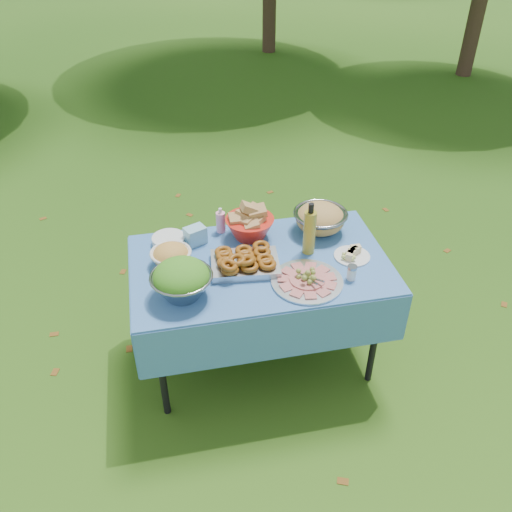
{
  "coord_description": "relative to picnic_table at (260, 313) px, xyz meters",
  "views": [
    {
      "loc": [
        -0.52,
        -2.4,
        2.61
      ],
      "look_at": [
        -0.02,
        0.0,
        0.81
      ],
      "focal_mm": 38.0,
      "sensor_mm": 36.0,
      "label": 1
    }
  ],
  "objects": [
    {
      "name": "plate_stack",
      "position": [
        -0.49,
        0.3,
        0.4
      ],
      "size": [
        0.23,
        0.23,
        0.05
      ],
      "primitive_type": "cylinder",
      "rotation": [
        0.0,
        0.0,
        -0.19
      ],
      "color": "silver",
      "rests_on": "picnic_table"
    },
    {
      "name": "ground",
      "position": [
        0.0,
        0.0,
        -0.38
      ],
      "size": [
        80.0,
        80.0,
        0.0
      ],
      "primitive_type": "plane",
      "color": "#103309",
      "rests_on": "ground"
    },
    {
      "name": "pasta_bowl_white",
      "position": [
        -0.49,
        0.09,
        0.44
      ],
      "size": [
        0.25,
        0.25,
        0.13
      ],
      "primitive_type": null,
      "rotation": [
        0.0,
        0.0,
        0.12
      ],
      "color": "silver",
      "rests_on": "picnic_table"
    },
    {
      "name": "cheese_plate",
      "position": [
        0.53,
        -0.05,
        0.41
      ],
      "size": [
        0.24,
        0.24,
        0.06
      ],
      "primitive_type": "cylinder",
      "rotation": [
        0.0,
        0.0,
        -0.18
      ],
      "color": "silver",
      "rests_on": "picnic_table"
    },
    {
      "name": "fried_tray",
      "position": [
        -0.09,
        -0.03,
        0.42
      ],
      "size": [
        0.4,
        0.3,
        0.09
      ],
      "primitive_type": "cube",
      "rotation": [
        0.0,
        0.0,
        -0.1
      ],
      "color": "silver",
      "rests_on": "picnic_table"
    },
    {
      "name": "wipes_box",
      "position": [
        -0.34,
        0.27,
        0.43
      ],
      "size": [
        0.14,
        0.13,
        0.11
      ],
      "primitive_type": "cube",
      "rotation": [
        0.0,
        0.0,
        0.41
      ],
      "color": "#89C7E0",
      "rests_on": "picnic_table"
    },
    {
      "name": "oil_bottle",
      "position": [
        0.3,
        0.05,
        0.54
      ],
      "size": [
        0.08,
        0.08,
        0.32
      ],
      "primitive_type": "cylinder",
      "rotation": [
        0.0,
        0.0,
        0.18
      ],
      "color": "#A9962A",
      "rests_on": "picnic_table"
    },
    {
      "name": "salad_bowl",
      "position": [
        -0.46,
        -0.2,
        0.49
      ],
      "size": [
        0.42,
        0.42,
        0.21
      ],
      "primitive_type": null,
      "rotation": [
        0.0,
        0.0,
        -0.39
      ],
      "color": "gray",
      "rests_on": "picnic_table"
    },
    {
      "name": "pasta_bowl_steel",
      "position": [
        0.43,
        0.26,
        0.47
      ],
      "size": [
        0.43,
        0.43,
        0.17
      ],
      "primitive_type": null,
      "rotation": [
        0.0,
        0.0,
        0.43
      ],
      "color": "gray",
      "rests_on": "picnic_table"
    },
    {
      "name": "sanitizer_bottle",
      "position": [
        -0.17,
        0.37,
        0.46
      ],
      "size": [
        0.07,
        0.07,
        0.16
      ],
      "primitive_type": "cylinder",
      "rotation": [
        0.0,
        0.0,
        0.24
      ],
      "color": "#FE98BF",
      "rests_on": "picnic_table"
    },
    {
      "name": "bread_bowl",
      "position": [
        -0.01,
        0.27,
        0.48
      ],
      "size": [
        0.33,
        0.33,
        0.2
      ],
      "primitive_type": null,
      "rotation": [
        0.0,
        0.0,
        0.12
      ],
      "color": "red",
      "rests_on": "picnic_table"
    },
    {
      "name": "charcuterie_platter",
      "position": [
        0.21,
        -0.22,
        0.43
      ],
      "size": [
        0.47,
        0.47,
        0.09
      ],
      "primitive_type": "cylinder",
      "rotation": [
        0.0,
        0.0,
        -0.24
      ],
      "color": "silver",
      "rests_on": "picnic_table"
    },
    {
      "name": "shaker",
      "position": [
        0.46,
        -0.24,
        0.42
      ],
      "size": [
        0.06,
        0.06,
        0.09
      ],
      "primitive_type": "cylinder",
      "rotation": [
        0.0,
        0.0,
        -0.15
      ],
      "color": "white",
      "rests_on": "picnic_table"
    },
    {
      "name": "picnic_table",
      "position": [
        0.0,
        0.0,
        0.0
      ],
      "size": [
        1.46,
        0.86,
        0.76
      ],
      "primitive_type": "cube",
      "color": "#70B7D8",
      "rests_on": "ground"
    }
  ]
}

